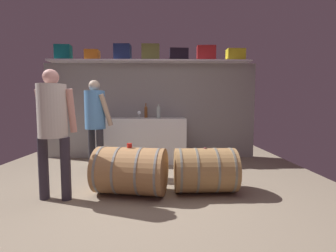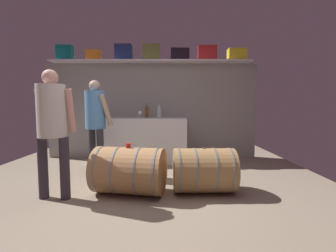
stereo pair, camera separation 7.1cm
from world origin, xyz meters
name	(u,v)px [view 1 (the left image)]	position (x,y,z in m)	size (l,w,h in m)	color
ground_plane	(144,187)	(0.00, 0.64, -0.01)	(5.72, 8.31, 0.02)	gray
back_wall_panel	(151,111)	(0.00, 2.55, 1.02)	(4.52, 0.10, 2.04)	gray
high_shelf_board	(150,62)	(0.00, 2.40, 2.06)	(4.16, 0.40, 0.03)	silver
toolcase_teal	(63,53)	(-1.79, 2.40, 2.23)	(0.32, 0.19, 0.31)	#127377
toolcase_orange	(92,55)	(-1.20, 2.40, 2.18)	(0.28, 0.23, 0.21)	orange
toolcase_navy	(123,53)	(-0.57, 2.40, 2.24)	(0.34, 0.25, 0.32)	navy
toolcase_olive	(151,53)	(0.01, 2.40, 2.24)	(0.36, 0.28, 0.32)	olive
toolcase_black	(179,55)	(0.60, 2.40, 2.20)	(0.38, 0.20, 0.25)	black
toolcase_red	(206,53)	(1.17, 2.40, 2.23)	(0.38, 0.19, 0.31)	red
toolcase_yellow	(236,55)	(1.79, 2.40, 2.20)	(0.37, 0.22, 0.24)	yellow
work_cabinet	(142,140)	(-0.16, 2.17, 0.45)	(1.75, 0.65, 0.89)	white
wine_bottle_clear	(158,112)	(0.17, 2.16, 1.02)	(0.08, 0.08, 0.28)	#B1C2B6
wine_bottle_amber	(146,111)	(-0.09, 2.32, 1.02)	(0.07, 0.07, 0.30)	brown
wine_glass	(139,113)	(-0.20, 2.01, 1.00)	(0.08, 0.08, 0.15)	white
wine_barrel_near	(131,171)	(-0.15, 0.34, 0.31)	(0.99, 0.75, 0.62)	#A37649
wine_barrel_far	(205,170)	(0.83, 0.39, 0.29)	(0.81, 0.61, 0.60)	#A07748
tasting_cup	(129,145)	(-0.16, 0.34, 0.64)	(0.07, 0.07, 0.05)	red
winemaker_pouring	(95,117)	(-0.85, 1.28, 0.96)	(0.48, 0.48, 1.56)	#2D2C33
visitor_tasting	(53,121)	(-1.05, 0.17, 0.97)	(0.48, 0.39, 1.57)	#312A36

